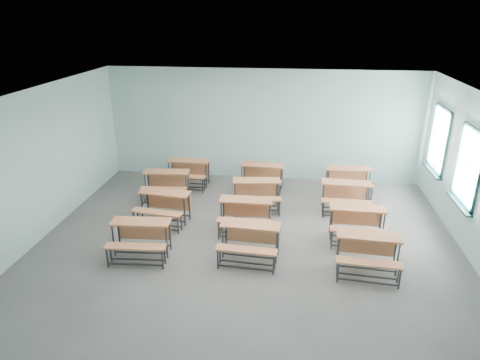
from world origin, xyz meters
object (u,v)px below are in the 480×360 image
object	(u,v)px
desk_unit_r0c2	(368,249)
desk_unit_r2c1	(257,190)
desk_unit_r3c1	(262,174)
desk_unit_r3c2	(349,177)
desk_unit_r2c2	(346,193)
desk_unit_r0c1	(250,237)
desk_unit_r2c0	(166,181)
desk_unit_r3c0	(188,169)
desk_unit_r1c1	(246,211)
desk_unit_r1c0	(163,203)
desk_unit_r0c0	(140,234)
desk_unit_r1c2	(357,220)

from	to	relation	value
desk_unit_r0c2	desk_unit_r2c1	distance (m)	3.45
desk_unit_r3c1	desk_unit_r3c2	size ratio (longest dim) A/B	1.00
desk_unit_r2c2	desk_unit_r3c1	distance (m)	2.42
desk_unit_r3c1	desk_unit_r0c1	bearing A→B (deg)	-84.72
desk_unit_r2c0	desk_unit_r3c0	xyz separation A→B (m)	(0.35, 0.94, 0.00)
desk_unit_r1c1	desk_unit_r3c2	size ratio (longest dim) A/B	0.97
desk_unit_r3c2	desk_unit_r1c0	bearing A→B (deg)	-157.47
desk_unit_r0c0	desk_unit_r0c2	distance (m)	4.46
desk_unit_r0c2	desk_unit_r1c0	bearing A→B (deg)	164.96
desk_unit_r0c0	desk_unit_r2c1	xyz separation A→B (m)	(2.11, 2.53, 0.00)
desk_unit_r3c0	desk_unit_r3c2	bearing A→B (deg)	1.13
desk_unit_r0c2	desk_unit_r1c1	world-z (taller)	same
desk_unit_r2c1	desk_unit_r3c0	distance (m)	2.43
desk_unit_r0c2	desk_unit_r3c2	xyz separation A→B (m)	(0.02, 3.74, 0.00)
desk_unit_r3c0	desk_unit_r3c1	bearing A→B (deg)	-0.07
desk_unit_r0c2	desk_unit_r3c1	xyz separation A→B (m)	(-2.32, 3.73, 0.00)
desk_unit_r2c0	desk_unit_r1c2	bearing A→B (deg)	-24.20
desk_unit_r0c0	desk_unit_r1c2	xyz separation A→B (m)	(4.41, 1.22, 0.00)
desk_unit_r2c0	desk_unit_r3c2	world-z (taller)	same
desk_unit_r3c0	desk_unit_r3c1	xyz separation A→B (m)	(2.10, -0.07, 0.00)
desk_unit_r0c1	desk_unit_r1c0	distance (m)	2.56
desk_unit_r0c2	desk_unit_r3c2	bearing A→B (deg)	93.39
desk_unit_r2c0	desk_unit_r2c1	xyz separation A→B (m)	(2.43, -0.32, 0.00)
desk_unit_r0c1	desk_unit_r2c2	distance (m)	3.28
desk_unit_r0c0	desk_unit_r2c2	xyz separation A→B (m)	(4.31, 2.67, 0.00)
desk_unit_r1c0	desk_unit_r2c2	distance (m)	4.44
desk_unit_r0c1	desk_unit_r2c2	world-z (taller)	same
desk_unit_r1c0	desk_unit_r1c2	bearing A→B (deg)	3.52
desk_unit_r1c0	desk_unit_r3c1	distance (m)	3.06
desk_unit_r2c1	desk_unit_r3c0	bearing A→B (deg)	140.91
desk_unit_r1c2	desk_unit_r3c2	size ratio (longest dim) A/B	0.97
desk_unit_r2c1	desk_unit_r3c0	size ratio (longest dim) A/B	1.06
desk_unit_r0c1	desk_unit_r1c2	world-z (taller)	same
desk_unit_r2c1	desk_unit_r2c0	bearing A→B (deg)	164.74
desk_unit_r1c1	desk_unit_r1c2	bearing A→B (deg)	-3.39
desk_unit_r2c1	desk_unit_r2c2	xyz separation A→B (m)	(2.20, 0.13, 0.00)
desk_unit_r1c0	desk_unit_r1c1	xyz separation A→B (m)	(1.95, -0.17, 0.00)
desk_unit_r1c1	desk_unit_r3c1	bearing A→B (deg)	85.38
desk_unit_r1c1	desk_unit_r3c0	world-z (taller)	same
desk_unit_r2c0	desk_unit_r2c1	size ratio (longest dim) A/B	0.98
desk_unit_r1c1	desk_unit_r3c2	bearing A→B (deg)	43.05
desk_unit_r0c0	desk_unit_r0c1	size ratio (longest dim) A/B	1.00
desk_unit_r2c0	desk_unit_r3c1	size ratio (longest dim) A/B	1.01
desk_unit_r1c0	desk_unit_r3c1	xyz separation A→B (m)	(2.11, 2.22, 0.00)
desk_unit_r0c0	desk_unit_r3c2	distance (m)	5.84
desk_unit_r2c2	desk_unit_r0c0	bearing A→B (deg)	-146.68
desk_unit_r1c0	desk_unit_r2c1	world-z (taller)	same
desk_unit_r0c1	desk_unit_r3c1	xyz separation A→B (m)	(-0.06, 3.57, 0.00)
desk_unit_r2c2	desk_unit_r3c2	xyz separation A→B (m)	(0.17, 1.07, 0.00)
desk_unit_r2c0	desk_unit_r3c2	size ratio (longest dim) A/B	1.01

